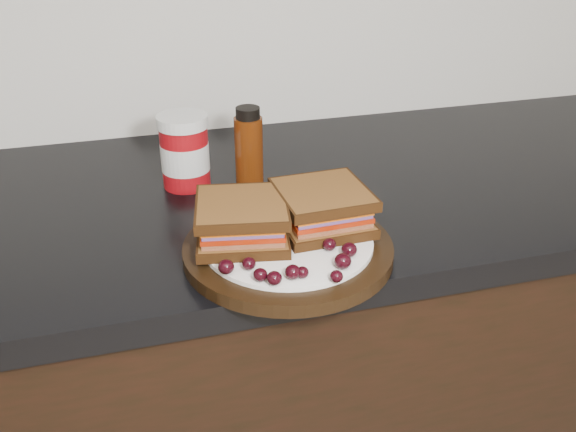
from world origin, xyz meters
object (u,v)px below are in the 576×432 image
sandwich_left (242,221)px  condiment_jar (185,151)px  plate (288,250)px  oil_bottle (249,146)px

sandwich_left → condiment_jar: bearing=110.5°
plate → oil_bottle: size_ratio=2.18×
sandwich_left → oil_bottle: oil_bottle is taller
oil_bottle → plate: bearing=-90.4°
condiment_jar → oil_bottle: size_ratio=0.93×
plate → condiment_jar: condiment_jar is taller
plate → condiment_jar: (-0.10, 0.26, 0.05)m
sandwich_left → oil_bottle: bearing=85.6°
plate → condiment_jar: bearing=111.2°
plate → condiment_jar: size_ratio=2.34×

